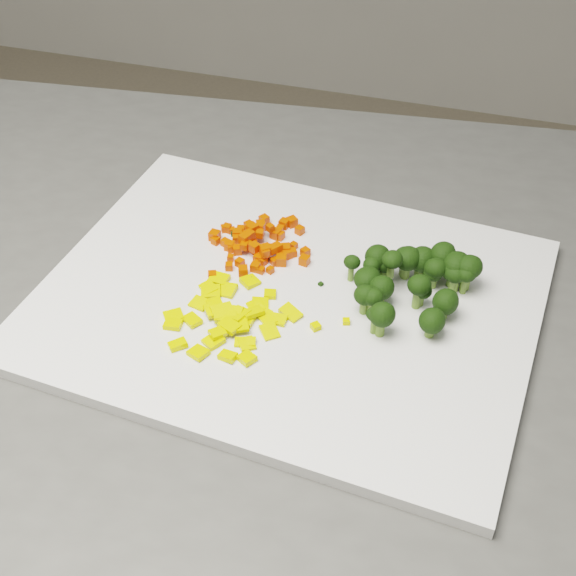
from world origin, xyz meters
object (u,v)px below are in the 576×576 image
(counter_block, at_px, (298,532))
(pepper_pile, at_px, (231,314))
(carrot_pile, at_px, (261,238))
(cutting_board, at_px, (288,300))
(broccoli_pile, at_px, (411,277))

(counter_block, bearing_deg, pepper_pile, -124.48)
(carrot_pile, distance_m, pepper_pile, 0.11)
(cutting_board, height_order, carrot_pile, carrot_pile)
(counter_block, xyz_separation_m, pepper_pile, (-0.05, -0.07, 0.47))
(counter_block, relative_size, carrot_pile, 10.14)
(counter_block, bearing_deg, carrot_pile, 144.13)
(counter_block, relative_size, cutting_board, 2.25)
(carrot_pile, bearing_deg, broccoli_pile, -12.57)
(broccoli_pile, bearing_deg, cutting_board, -166.78)
(pepper_pile, relative_size, broccoli_pile, 0.97)
(pepper_pile, bearing_deg, broccoli_pile, 26.05)
(counter_block, bearing_deg, cutting_board, -108.98)
(cutting_board, xyz_separation_m, carrot_pile, (-0.05, 0.06, 0.02))
(cutting_board, xyz_separation_m, broccoli_pile, (0.11, 0.03, 0.04))
(counter_block, height_order, pepper_pile, pepper_pile)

